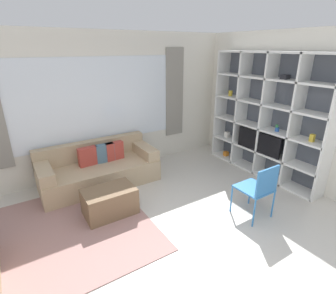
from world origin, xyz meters
name	(u,v)px	position (x,y,z in m)	size (l,w,h in m)	color
ground_plane	(201,276)	(0.00, 0.00, 0.00)	(16.00, 16.00, 0.00)	beige
wall_back	(97,106)	(0.00, 3.21, 1.36)	(6.92, 0.11, 2.70)	silver
wall_right	(267,104)	(2.90, 1.59, 1.35)	(0.07, 4.38, 2.70)	silver
area_rug	(67,231)	(-1.09, 1.60, 0.01)	(2.22, 2.27, 0.01)	gray
shelving_unit	(267,117)	(2.71, 1.42, 1.15)	(0.37, 2.48, 2.34)	#515660
couch_main	(99,169)	(-0.23, 2.72, 0.29)	(2.08, 0.91, 0.75)	tan
ottoman	(110,202)	(-0.42, 1.67, 0.21)	(0.76, 0.49, 0.42)	brown
folding_chair	(259,187)	(1.39, 0.42, 0.52)	(0.44, 0.46, 0.86)	#3375B7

